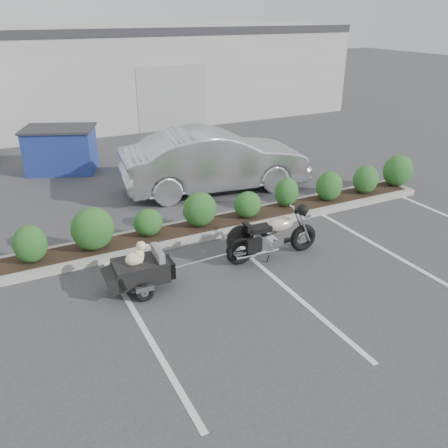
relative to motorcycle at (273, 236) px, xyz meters
name	(u,v)px	position (x,y,z in m)	size (l,w,h in m)	color
ground	(210,286)	(-1.60, -0.43, -0.47)	(90.00, 90.00, 0.00)	#38383A
planter_kerb	(208,227)	(-0.60, 1.77, -0.40)	(12.00, 1.00, 0.15)	#9E9E93
building	(50,73)	(-1.60, 16.57, 1.53)	(26.00, 10.00, 4.00)	#9EA099
motorcycle	(273,236)	(0.00, 0.00, 0.00)	(2.06, 0.70, 1.18)	black
pet_trailer	(140,270)	(-2.78, 0.02, -0.06)	(1.65, 0.92, 0.98)	black
sedan	(215,160)	(0.74, 4.17, 0.37)	(1.79, 5.13, 1.69)	silver
dumpster	(61,149)	(-2.78, 7.83, 0.23)	(2.48, 2.12, 1.38)	navy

